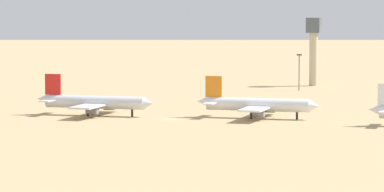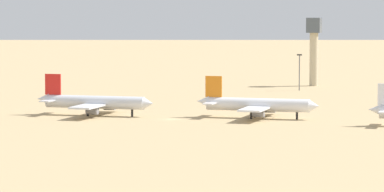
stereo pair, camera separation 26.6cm
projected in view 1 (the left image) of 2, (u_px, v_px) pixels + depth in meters
ground at (171, 119)px, 303.67m from camera, size 4000.00×4000.00×0.00m
parked_jet_red_3 at (94, 102)px, 313.72m from camera, size 34.27×28.64×11.36m
parked_jet_orange_4 at (257, 105)px, 306.21m from camera, size 33.96×28.40×11.25m
control_tower at (314, 45)px, 428.89m from camera, size 5.20×5.20×25.83m
light_pole_west at (299, 69)px, 405.71m from camera, size 1.80×0.50×13.07m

